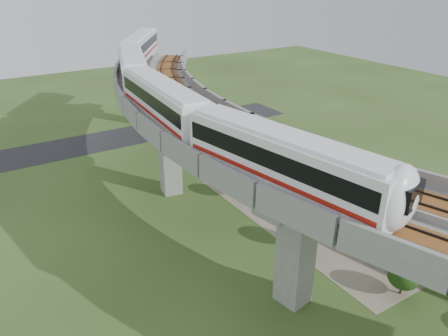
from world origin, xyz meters
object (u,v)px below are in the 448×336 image
(car_white, at_px, (320,214))
(car_dark, at_px, (303,177))
(metro_train, at_px, (167,82))
(car_red, at_px, (347,191))

(car_white, bearing_deg, car_dark, 25.12)
(metro_train, relative_size, car_dark, 13.15)
(car_dark, bearing_deg, metro_train, 52.94)
(metro_train, distance_m, car_red, 22.72)
(car_red, bearing_deg, car_dark, 156.13)
(metro_train, height_order, car_red, metro_train)
(metro_train, distance_m, car_white, 20.50)
(car_white, relative_size, car_dark, 0.80)
(metro_train, height_order, car_dark, metro_train)
(metro_train, relative_size, car_white, 16.44)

